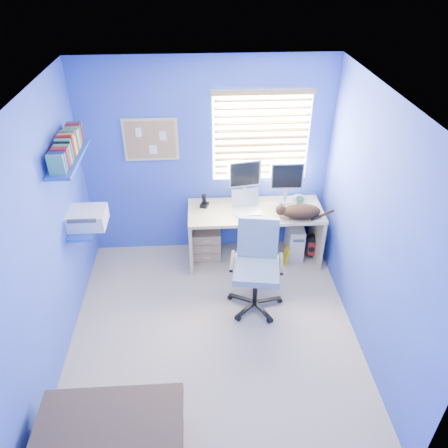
{
  "coord_description": "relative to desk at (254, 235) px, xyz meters",
  "views": [
    {
      "loc": [
        -0.1,
        -3.25,
        3.54
      ],
      "look_at": [
        0.15,
        0.65,
        0.95
      ],
      "focal_mm": 35.0,
      "sensor_mm": 36.0,
      "label": 1
    }
  ],
  "objects": [
    {
      "name": "tower_pc",
      "position": [
        0.54,
        0.07,
        -0.14
      ],
      "size": [
        0.21,
        0.45,
        0.45
      ],
      "primitive_type": "cube",
      "rotation": [
        0.0,
        0.0,
        -0.05
      ],
      "color": "beige",
      "rests_on": "floor"
    },
    {
      "name": "laptop",
      "position": [
        -0.11,
        -0.02,
        0.48
      ],
      "size": [
        0.35,
        0.29,
        0.22
      ],
      "primitive_type": "cube",
      "rotation": [
        0.0,
        0.0,
        0.08
      ],
      "color": "silver",
      "rests_on": "desk"
    },
    {
      "name": "cat",
      "position": [
        0.52,
        -0.21,
        0.45
      ],
      "size": [
        0.48,
        0.29,
        0.16
      ],
      "primitive_type": "ellipsoid",
      "rotation": [
        0.0,
        0.0,
        -0.11
      ],
      "color": "black",
      "rests_on": "desk"
    },
    {
      "name": "floor",
      "position": [
        -0.57,
        -1.26,
        -0.37
      ],
      "size": [
        3.0,
        3.2,
        0.0
      ],
      "primitive_type": "cube",
      "color": "#BBB199",
      "rests_on": "ground"
    },
    {
      "name": "wall_right",
      "position": [
        0.93,
        -1.26,
        0.88
      ],
      "size": [
        0.01,
        3.2,
        2.5
      ],
      "primitive_type": "cube",
      "color": "#3C4DC8",
      "rests_on": "ground"
    },
    {
      "name": "desk",
      "position": [
        0.0,
        0.0,
        0.0
      ],
      "size": [
        1.65,
        0.65,
        0.74
      ],
      "primitive_type": "cube",
      "color": "tan",
      "rests_on": "floor"
    },
    {
      "name": "monitor_left",
      "position": [
        -0.11,
        0.26,
        0.64
      ],
      "size": [
        0.41,
        0.19,
        0.54
      ],
      "primitive_type": "cube",
      "rotation": [
        0.0,
        0.0,
        0.17
      ],
      "color": "silver",
      "rests_on": "desk"
    },
    {
      "name": "mug",
      "position": [
        0.56,
        0.08,
        0.42
      ],
      "size": [
        0.1,
        0.09,
        0.1
      ],
      "primitive_type": "imported",
      "color": "#408868",
      "rests_on": "desk"
    },
    {
      "name": "wall_front",
      "position": [
        -0.57,
        -2.86,
        0.88
      ],
      "size": [
        3.0,
        0.01,
        2.5
      ],
      "primitive_type": "cube",
      "color": "#3C4DC8",
      "rests_on": "ground"
    },
    {
      "name": "office_chair",
      "position": [
        -0.08,
        -0.83,
        0.01
      ],
      "size": [
        0.69,
        0.69,
        1.03
      ],
      "color": "black",
      "rests_on": "floor"
    },
    {
      "name": "backpack",
      "position": [
        0.77,
        0.0,
        -0.2
      ],
      "size": [
        0.32,
        0.27,
        0.33
      ],
      "primitive_type": "ellipsoid",
      "rotation": [
        0.0,
        0.0,
        -0.21
      ],
      "color": "black",
      "rests_on": "floor"
    },
    {
      "name": "window_blinds",
      "position": [
        0.08,
        0.31,
        1.18
      ],
      "size": [
        1.15,
        0.05,
        1.1
      ],
      "color": "white",
      "rests_on": "ground"
    },
    {
      "name": "cd_spindle",
      "position": [
        0.56,
        0.18,
        0.41
      ],
      "size": [
        0.13,
        0.13,
        0.07
      ],
      "primitive_type": "cylinder",
      "color": "silver",
      "rests_on": "desk"
    },
    {
      "name": "monitor_right",
      "position": [
        0.39,
        0.18,
        0.64
      ],
      "size": [
        0.4,
        0.13,
        0.54
      ],
      "primitive_type": "cube",
      "rotation": [
        0.0,
        0.0,
        -0.02
      ],
      "color": "silver",
      "rests_on": "desk"
    },
    {
      "name": "wall_back",
      "position": [
        -0.57,
        0.34,
        0.88
      ],
      "size": [
        3.0,
        0.01,
        2.5
      ],
      "primitive_type": "cube",
      "color": "#3C4DC8",
      "rests_on": "ground"
    },
    {
      "name": "wall_shelves",
      "position": [
        -1.93,
        -0.51,
        1.06
      ],
      "size": [
        0.42,
        0.9,
        1.05
      ],
      "color": "#1D41AB",
      "rests_on": "ground"
    },
    {
      "name": "ceiling",
      "position": [
        -0.57,
        -1.26,
        2.13
      ],
      "size": [
        3.0,
        3.2,
        0.0
      ],
      "primitive_type": "cube",
      "color": "white",
      "rests_on": "wall_back"
    },
    {
      "name": "drawer_boxes",
      "position": [
        -0.6,
        0.08,
        -0.17
      ],
      "size": [
        0.35,
        0.28,
        0.41
      ],
      "primitive_type": "cube",
      "color": "tan",
      "rests_on": "floor"
    },
    {
      "name": "yellow_book",
      "position": [
        0.4,
        -0.13,
        -0.25
      ],
      "size": [
        0.03,
        0.17,
        0.24
      ],
      "primitive_type": "cube",
      "color": "yellow",
      "rests_on": "floor"
    },
    {
      "name": "phone",
      "position": [
        -0.62,
        0.12,
        0.45
      ],
      "size": [
        0.12,
        0.13,
        0.17
      ],
      "primitive_type": "cube",
      "rotation": [
        0.0,
        0.0,
        -0.34
      ],
      "color": "black",
      "rests_on": "desk"
    },
    {
      "name": "corkboard",
      "position": [
        -1.22,
        0.33,
        1.18
      ],
      "size": [
        0.64,
        0.02,
        0.52
      ],
      "color": "tan",
      "rests_on": "ground"
    },
    {
      "name": "wall_left",
      "position": [
        -2.07,
        -1.26,
        0.88
      ],
      "size": [
        0.01,
        3.2,
        2.5
      ],
      "primitive_type": "cube",
      "color": "#3C4DC8",
      "rests_on": "ground"
    }
  ]
}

